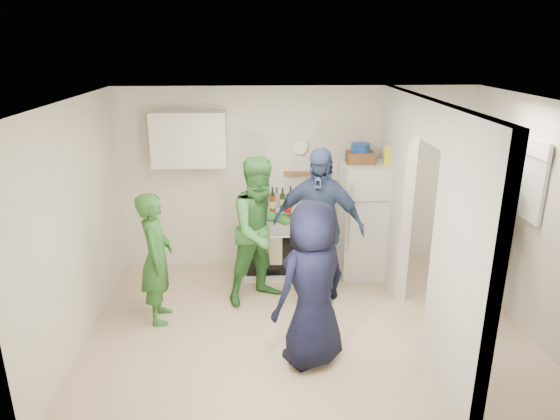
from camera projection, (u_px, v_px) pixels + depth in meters
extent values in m
plane|color=#CBB48F|center=(307.00, 326.00, 5.61)|extent=(4.80, 4.80, 0.00)
plane|color=silver|center=(296.00, 179.00, 6.82)|extent=(4.80, 0.00, 4.80)
plane|color=silver|center=(332.00, 302.00, 3.60)|extent=(4.80, 0.00, 4.80)
plane|color=silver|center=(76.00, 226.00, 5.11)|extent=(0.00, 3.40, 3.40)
plane|color=silver|center=(533.00, 218.00, 5.32)|extent=(0.00, 3.40, 3.40)
plane|color=white|center=(311.00, 100.00, 4.81)|extent=(4.80, 4.80, 0.00)
cube|color=silver|center=(394.00, 191.00, 6.31)|extent=(0.12, 1.20, 2.50)
cube|color=silver|center=(463.00, 264.00, 4.22)|extent=(0.12, 1.20, 2.50)
cube|color=silver|center=(432.00, 120.00, 4.93)|extent=(0.12, 1.00, 0.40)
cube|color=white|center=(271.00, 243.00, 6.75)|extent=(0.75, 0.63, 0.89)
cube|color=silver|center=(189.00, 139.00, 6.40)|extent=(0.95, 0.34, 0.70)
cube|color=white|center=(365.00, 220.00, 6.67)|extent=(0.63, 0.62, 1.54)
cube|color=brown|center=(360.00, 157.00, 6.44)|extent=(0.35, 0.25, 0.15)
cylinder|color=navy|center=(361.00, 147.00, 6.40)|extent=(0.24, 0.24, 0.11)
cylinder|color=yellow|center=(388.00, 156.00, 6.30)|extent=(0.09, 0.09, 0.25)
cylinder|color=white|center=(301.00, 147.00, 6.66)|extent=(0.22, 0.02, 0.22)
cube|color=olive|center=(297.00, 173.00, 6.74)|extent=(0.35, 0.08, 0.03)
cube|color=black|center=(527.00, 177.00, 5.38)|extent=(0.03, 0.70, 0.80)
cube|color=white|center=(526.00, 177.00, 5.38)|extent=(0.04, 0.76, 0.86)
cube|color=white|center=(529.00, 145.00, 5.26)|extent=(0.04, 0.82, 0.18)
cylinder|color=#F9F415|center=(261.00, 209.00, 6.35)|extent=(0.09, 0.09, 0.25)
cylinder|color=red|center=(288.00, 212.00, 6.41)|extent=(0.09, 0.09, 0.12)
imported|color=#30722D|center=(156.00, 258.00, 5.53)|extent=(0.40, 0.58, 1.52)
imported|color=#3D8339|center=(262.00, 231.00, 5.95)|extent=(1.10, 1.03, 1.80)
imported|color=#38507C|center=(318.00, 226.00, 5.95)|extent=(1.21, 0.83, 1.90)
imported|color=black|center=(312.00, 285.00, 4.76)|extent=(0.97, 0.90, 1.67)
imported|color=black|center=(480.00, 240.00, 5.69)|extent=(0.71, 1.17, 1.77)
cylinder|color=brown|center=(250.00, 198.00, 6.67)|extent=(0.07, 0.07, 0.31)
cylinder|color=#1B4717|center=(256.00, 204.00, 6.47)|extent=(0.06, 0.06, 0.28)
cylinder|color=silver|center=(265.00, 198.00, 6.71)|extent=(0.06, 0.06, 0.29)
cylinder|color=brown|center=(273.00, 202.00, 6.50)|extent=(0.08, 0.08, 0.31)
cylinder|color=#A3AAB4|center=(277.00, 198.00, 6.74)|extent=(0.06, 0.06, 0.28)
cylinder|color=#193613|center=(282.00, 200.00, 6.60)|extent=(0.07, 0.07, 0.32)
cylinder|color=olive|center=(291.00, 197.00, 6.68)|extent=(0.06, 0.06, 0.32)
cylinder|color=#A9ADB5|center=(249.00, 204.00, 6.43)|extent=(0.06, 0.06, 0.31)
cylinder|color=brown|center=(272.00, 199.00, 6.64)|extent=(0.06, 0.06, 0.32)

